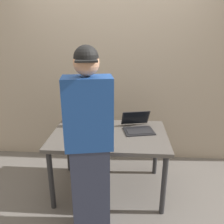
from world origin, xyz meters
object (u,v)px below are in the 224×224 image
person_figure (89,148)px  beer_bottle_brown (69,113)px  beer_bottle_green (72,118)px  laptop (138,126)px  beer_bottle_amber (78,112)px  coffee_mug (83,126)px  beer_bottle_dark (81,116)px

person_figure → beer_bottle_brown: bearing=114.2°
person_figure → beer_bottle_green: bearing=113.7°
laptop → person_figure: size_ratio=0.24×
beer_bottle_brown → beer_bottle_green: beer_bottle_brown is taller
laptop → beer_bottle_amber: size_ratio=1.24×
laptop → person_figure: person_figure is taller
person_figure → coffee_mug: 0.71m
laptop → beer_bottle_brown: bearing=168.6°
beer_bottle_brown → beer_bottle_dark: size_ratio=0.90×
laptop → beer_bottle_green: (-0.76, 0.03, 0.07)m
beer_bottle_brown → beer_bottle_green: bearing=-63.7°
person_figure → coffee_mug: bearing=105.8°
laptop → beer_bottle_dark: beer_bottle_dark is taller
beer_bottle_green → beer_bottle_dark: size_ratio=0.84×
beer_bottle_brown → beer_bottle_dark: beer_bottle_dark is taller
beer_bottle_amber → person_figure: bearing=-72.8°
beer_bottle_brown → person_figure: bearing=-65.8°
beer_bottle_amber → coffee_mug: bearing=-69.0°
person_figure → coffee_mug: size_ratio=13.73×
person_figure → beer_bottle_dark: bearing=106.0°
beer_bottle_green → coffee_mug: beer_bottle_green is taller
beer_bottle_brown → beer_bottle_amber: (0.11, 0.04, 0.01)m
laptop → coffee_mug: laptop is taller
beer_bottle_dark → laptop: bearing=-4.4°
beer_bottle_green → coffee_mug: 0.17m
beer_bottle_amber → person_figure: 0.98m
laptop → beer_bottle_green: 0.76m
laptop → beer_bottle_dark: bearing=175.6°
beer_bottle_dark → person_figure: bearing=-74.0°
beer_bottle_brown → laptop: bearing=-11.4°
beer_bottle_amber → person_figure: size_ratio=0.19×
laptop → beer_bottle_amber: 0.75m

